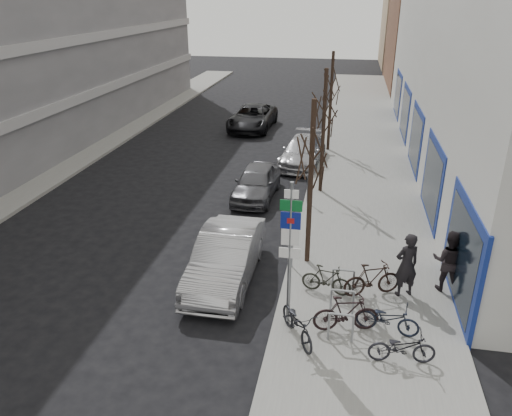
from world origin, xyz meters
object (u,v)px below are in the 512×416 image
at_px(bike_near_left, 298,321).
at_px(parked_car_back, 303,151).
at_px(meter_mid, 308,185).
at_px(parked_car_front, 226,257).
at_px(highway_sign_pole, 290,247).
at_px(pedestrian_near, 407,265).
at_px(meter_front, 292,246).
at_px(meter_back, 317,148).
at_px(bike_mid_inner, 326,279).
at_px(pedestrian_far, 449,260).
at_px(bike_far_curb, 402,345).
at_px(parked_car_mid, 256,182).
at_px(bike_far_inner, 372,279).
at_px(tree_far, 332,78).
at_px(bike_rack, 342,300).
at_px(lane_car, 253,117).
at_px(bike_mid_curb, 388,316).
at_px(tree_near, 312,145).
at_px(bike_near_right, 346,313).
at_px(tree_mid, 325,102).

relative_size(bike_near_left, parked_car_back, 0.37).
xyz_separation_m(meter_mid, parked_car_front, (-1.96, -6.41, -0.12)).
relative_size(highway_sign_pole, pedestrian_near, 2.12).
relative_size(meter_front, meter_back, 1.00).
distance_m(bike_mid_inner, pedestrian_far, 3.62).
xyz_separation_m(meter_front, bike_far_curb, (3.11, -4.02, -0.28)).
xyz_separation_m(parked_car_mid, parked_car_back, (1.54, 5.03, -0.01)).
relative_size(bike_near_left, parked_car_mid, 0.43).
xyz_separation_m(meter_back, bike_mid_inner, (1.17, -12.33, -0.31)).
xyz_separation_m(bike_near_left, pedestrian_far, (4.08, 3.13, 0.44)).
bearing_deg(bike_far_inner, meter_mid, -2.50).
xyz_separation_m(tree_far, parked_car_back, (-1.20, -2.45, -3.41)).
xyz_separation_m(parked_car_front, parked_car_mid, (-0.32, 6.94, -0.09)).
height_order(bike_near_left, parked_car_back, parked_car_back).
distance_m(bike_rack, bike_mid_inner, 1.18).
bearing_deg(meter_mid, meter_back, 90.00).
distance_m(highway_sign_pole, tree_far, 16.59).
relative_size(highway_sign_pole, lane_car, 0.76).
height_order(bike_far_inner, lane_car, lane_car).
bearing_deg(bike_far_inner, parked_car_front, 63.56).
relative_size(bike_far_curb, pedestrian_far, 0.82).
xyz_separation_m(meter_front, parked_car_mid, (-2.29, 6.03, -0.21)).
bearing_deg(bike_mid_curb, meter_mid, 28.11).
bearing_deg(parked_car_back, meter_back, 0.93).
bearing_deg(bike_far_curb, bike_far_inner, 5.97).
bearing_deg(bike_mid_inner, bike_far_inner, -74.12).
distance_m(bike_near_left, pedestrian_far, 5.16).
xyz_separation_m(bike_rack, tree_near, (-1.20, 2.90, 3.44)).
relative_size(tree_near, meter_front, 4.33).
bearing_deg(parked_car_back, bike_mid_inner, -76.20).
relative_size(parked_car_back, lane_car, 0.87).
distance_m(tree_near, meter_mid, 5.95).
height_order(meter_front, pedestrian_near, pedestrian_near).
height_order(bike_far_curb, parked_car_mid, parked_car_mid).
height_order(tree_far, pedestrian_near, tree_far).
bearing_deg(meter_front, parked_car_front, -155.06).
relative_size(highway_sign_pole, bike_mid_curb, 2.58).
height_order(bike_rack, bike_near_right, bike_near_right).
distance_m(meter_back, bike_mid_curb, 14.21).
xyz_separation_m(bike_near_left, bike_near_right, (1.20, 0.57, -0.01)).
distance_m(tree_mid, bike_near_right, 10.68).
relative_size(meter_mid, parked_car_front, 0.26).
xyz_separation_m(highway_sign_pole, bike_near_right, (1.52, -0.02, -1.78)).
relative_size(meter_mid, pedestrian_near, 0.64).
relative_size(meter_front, bike_far_inner, 0.72).
bearing_deg(parked_car_mid, bike_near_right, -63.96).
bearing_deg(bike_mid_curb, bike_near_right, 105.57).
distance_m(bike_near_left, parked_car_mid, 10.04).
relative_size(highway_sign_pole, parked_car_mid, 1.01).
bearing_deg(lane_car, bike_far_curb, -68.25).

